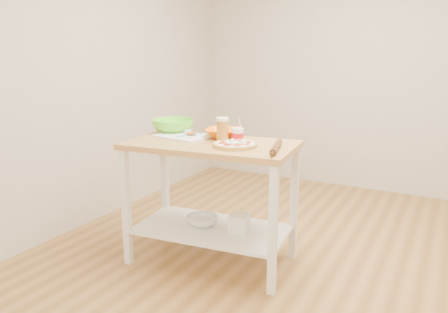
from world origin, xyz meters
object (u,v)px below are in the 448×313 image
object	(u,v)px
yogurt_tub	(238,135)
shelf_bin	(239,223)
spatula	(185,136)
shelf_glass_bowl	(202,221)
prep_island	(211,177)
cutting_board	(185,135)
orange_bowl	(224,133)
knife	(185,131)
beer_pint	(223,130)
pizza	(235,144)
rolling_pin	(276,147)
green_bowl	(173,126)

from	to	relation	value
yogurt_tub	shelf_bin	bearing A→B (deg)	-49.16
spatula	shelf_glass_bowl	xyz separation A→B (m)	(0.17, -0.05, -0.62)
prep_island	shelf_glass_bowl	distance (m)	0.36
cutting_board	orange_bowl	distance (m)	0.30
knife	orange_bowl	distance (m)	0.36
prep_island	orange_bowl	world-z (taller)	orange_bowl
cutting_board	yogurt_tub	xyz separation A→B (m)	(0.45, -0.01, 0.04)
shelf_bin	prep_island	bearing A→B (deg)	-170.64
shelf_bin	cutting_board	bearing A→B (deg)	172.99
knife	beer_pint	world-z (taller)	beer_pint
pizza	spatula	world-z (taller)	pizza
beer_pint	shelf_glass_bowl	size ratio (longest dim) A/B	0.75
prep_island	knife	world-z (taller)	knife
prep_island	knife	xyz separation A→B (m)	(-0.36, 0.22, 0.27)
pizza	beer_pint	bearing A→B (deg)	148.69
shelf_bin	yogurt_tub	bearing A→B (deg)	130.84
cutting_board	beer_pint	distance (m)	0.37
prep_island	cutting_board	xyz separation A→B (m)	(-0.28, 0.10, 0.26)
cutting_board	pizza	bearing A→B (deg)	-7.05
beer_pint	shelf_bin	xyz separation A→B (m)	(0.14, -0.00, -0.66)
pizza	orange_bowl	size ratio (longest dim) A/B	1.08
pizza	rolling_pin	size ratio (longest dim) A/B	0.85
cutting_board	spatula	xyz separation A→B (m)	(0.03, -0.04, 0.01)
pizza	yogurt_tub	xyz separation A→B (m)	(-0.05, 0.14, 0.03)
cutting_board	rolling_pin	world-z (taller)	rolling_pin
orange_bowl	shelf_glass_bowl	world-z (taller)	orange_bowl
rolling_pin	yogurt_tub	bearing A→B (deg)	162.57
rolling_pin	shelf_bin	distance (m)	0.66
orange_bowl	rolling_pin	xyz separation A→B (m)	(0.50, -0.21, -0.01)
cutting_board	shelf_bin	xyz separation A→B (m)	(0.49, -0.06, -0.58)
rolling_pin	shelf_glass_bowl	size ratio (longest dim) A/B	1.50
cutting_board	green_bowl	bearing A→B (deg)	158.82
knife	rolling_pin	distance (m)	0.89
pizza	cutting_board	bearing A→B (deg)	163.74
green_bowl	knife	bearing A→B (deg)	7.94
knife	rolling_pin	xyz separation A→B (m)	(0.86, -0.23, 0.00)
spatula	pizza	bearing A→B (deg)	-44.92
rolling_pin	shelf_bin	xyz separation A→B (m)	(-0.28, 0.05, -0.60)
cutting_board	rolling_pin	bearing A→B (deg)	1.03
prep_island	shelf_glass_bowl	size ratio (longest dim) A/B	5.35
cutting_board	yogurt_tub	distance (m)	0.45
orange_bowl	beer_pint	bearing A→B (deg)	-64.68
spatula	shelf_glass_bowl	distance (m)	0.64
prep_island	pizza	bearing A→B (deg)	-12.89
knife	orange_bowl	size ratio (longest dim) A/B	1.00
green_bowl	beer_pint	distance (m)	0.56
knife	orange_bowl	xyz separation A→B (m)	(0.36, -0.02, 0.02)
prep_island	knife	size ratio (longest dim) A/B	4.55
pizza	shelf_glass_bowl	distance (m)	0.69
cutting_board	rolling_pin	size ratio (longest dim) A/B	1.27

